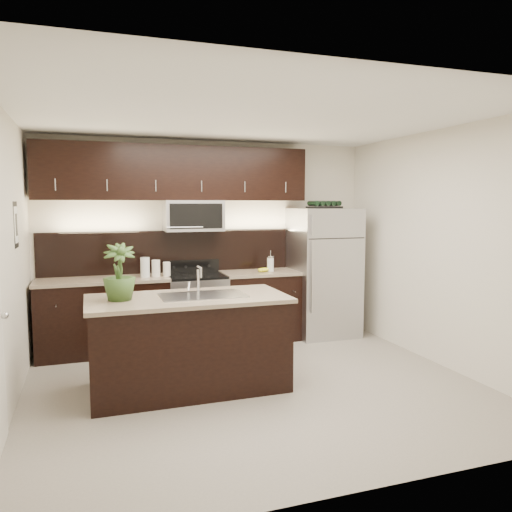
% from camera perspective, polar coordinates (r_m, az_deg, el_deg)
% --- Properties ---
extents(ground, '(4.50, 4.50, 0.00)m').
position_cam_1_polar(ground, '(5.27, -0.09, -14.65)').
color(ground, gray).
rests_on(ground, ground).
extents(room_walls, '(4.52, 4.02, 2.71)m').
position_cam_1_polar(room_walls, '(4.86, -1.20, 4.09)').
color(room_walls, beige).
rests_on(room_walls, ground).
extents(counter_run, '(3.51, 0.65, 0.94)m').
position_cam_1_polar(counter_run, '(6.60, -8.62, -6.20)').
color(counter_run, black).
rests_on(counter_run, ground).
extents(upper_fixtures, '(3.49, 0.40, 1.66)m').
position_cam_1_polar(upper_fixtures, '(6.61, -8.85, 8.37)').
color(upper_fixtures, black).
rests_on(upper_fixtures, counter_run).
extents(island, '(1.96, 0.96, 0.94)m').
position_cam_1_polar(island, '(5.11, -7.71, -9.78)').
color(island, black).
rests_on(island, ground).
extents(sink_faucet, '(0.84, 0.50, 0.28)m').
position_cam_1_polar(sink_faucet, '(5.04, -6.14, -4.33)').
color(sink_faucet, silver).
rests_on(sink_faucet, island).
extents(refrigerator, '(0.86, 0.78, 1.79)m').
position_cam_1_polar(refrigerator, '(7.11, 7.70, -1.83)').
color(refrigerator, '#B2B2B7').
rests_on(refrigerator, ground).
extents(wine_rack, '(0.44, 0.27, 0.10)m').
position_cam_1_polar(wine_rack, '(7.04, 7.80, 5.81)').
color(wine_rack, black).
rests_on(wine_rack, refrigerator).
extents(plant, '(0.32, 0.32, 0.54)m').
position_cam_1_polar(plant, '(4.91, -15.37, -1.78)').
color(plant, '#314F1F').
rests_on(plant, island).
extents(canisters, '(0.38, 0.12, 0.25)m').
position_cam_1_polar(canisters, '(6.41, -11.66, -1.35)').
color(canisters, silver).
rests_on(canisters, counter_run).
extents(french_press, '(0.10, 0.10, 0.28)m').
position_cam_1_polar(french_press, '(6.78, 1.66, -0.90)').
color(french_press, silver).
rests_on(french_press, counter_run).
extents(bananas, '(0.22, 0.20, 0.06)m').
position_cam_1_polar(bananas, '(6.71, 0.47, -1.61)').
color(bananas, yellow).
rests_on(bananas, counter_run).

